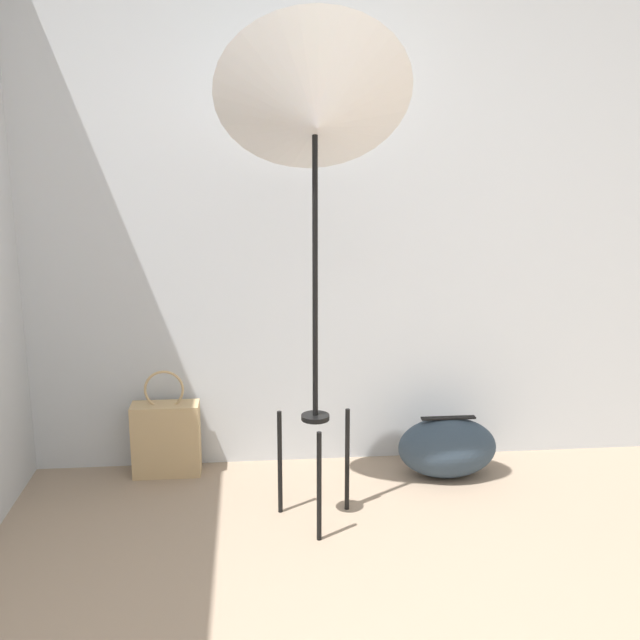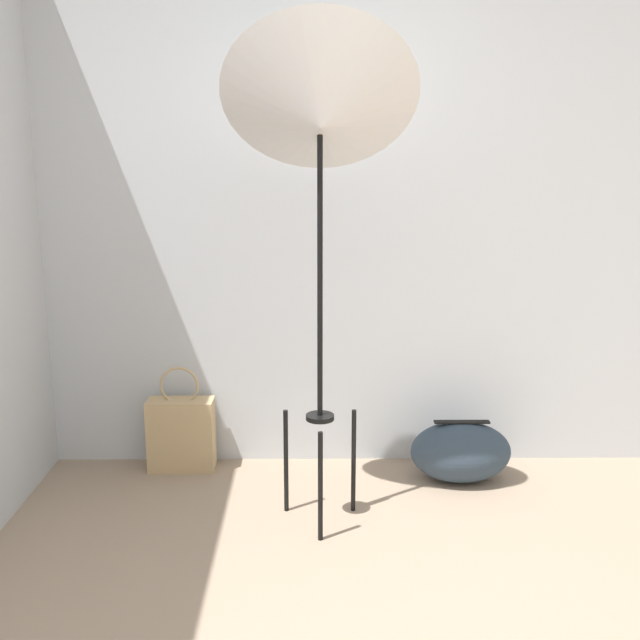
% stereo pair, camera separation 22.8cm
% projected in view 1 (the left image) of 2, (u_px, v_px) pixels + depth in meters
% --- Properties ---
extents(wall_back, '(8.00, 0.05, 2.60)m').
position_uv_depth(wall_back, '(311.00, 200.00, 3.54)').
color(wall_back, '#B7BCC1').
rests_on(wall_back, ground_plane).
extents(photo_umbrella, '(0.77, 0.66, 2.02)m').
position_uv_depth(photo_umbrella, '(315.00, 115.00, 2.81)').
color(photo_umbrella, black).
rests_on(photo_umbrella, ground_plane).
extents(tote_bag, '(0.32, 0.14, 0.52)m').
position_uv_depth(tote_bag, '(166.00, 438.00, 3.59)').
color(tote_bag, tan).
rests_on(tote_bag, ground_plane).
extents(duffel_bag, '(0.47, 0.29, 0.30)m').
position_uv_depth(duffel_bag, '(447.00, 447.00, 3.57)').
color(duffel_bag, '#2D3D4C').
rests_on(duffel_bag, ground_plane).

